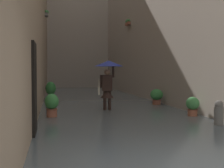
# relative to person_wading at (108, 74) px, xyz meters

# --- Properties ---
(ground_plane) EXTENTS (60.00, 60.00, 0.00)m
(ground_plane) POSITION_rel_person_wading_xyz_m (-0.14, -4.19, -1.43)
(ground_plane) COLOR slate
(flood_water) EXTENTS (6.03, 29.52, 0.08)m
(flood_water) POSITION_rel_person_wading_xyz_m (-0.14, -4.19, -1.39)
(flood_water) COLOR #515B60
(flood_water) RESTS_ON ground_plane
(building_facade_far) EXTENTS (8.83, 1.80, 13.75)m
(building_facade_far) POSITION_rel_person_wading_xyz_m (-0.14, -16.85, 5.44)
(building_facade_far) COLOR #A89989
(building_facade_far) RESTS_ON ground_plane
(person_wading) EXTENTS (1.09, 1.09, 1.99)m
(person_wading) POSITION_rel_person_wading_xyz_m (0.00, 0.00, 0.00)
(person_wading) COLOR #2D2319
(person_wading) RESTS_ON ground_plane
(potted_plant_mid_left) EXTENTS (0.43, 0.43, 0.70)m
(potted_plant_mid_left) POSITION_rel_person_wading_xyz_m (-2.41, 2.10, -1.03)
(potted_plant_mid_left) COLOR #9E563D
(potted_plant_mid_left) RESTS_ON ground_plane
(potted_plant_near_left) EXTENTS (0.56, 0.56, 0.75)m
(potted_plant_near_left) POSITION_rel_person_wading_xyz_m (-2.40, -1.51, -0.99)
(potted_plant_near_left) COLOR brown
(potted_plant_near_left) RESTS_ON ground_plane
(potted_plant_mid_right) EXTENTS (0.44, 0.44, 0.82)m
(potted_plant_mid_right) POSITION_rel_person_wading_xyz_m (2.06, 1.47, -0.97)
(potted_plant_mid_right) COLOR brown
(potted_plant_mid_right) RESTS_ON ground_plane
(potted_plant_far_right) EXTENTS (0.52, 0.52, 0.98)m
(potted_plant_far_right) POSITION_rel_person_wading_xyz_m (2.13, -4.91, -0.87)
(potted_plant_far_right) COLOR #66605B
(potted_plant_far_right) RESTS_ON ground_plane
(mooring_bollard) EXTENTS (0.25, 0.25, 0.75)m
(mooring_bollard) POSITION_rel_person_wading_xyz_m (-2.37, 3.84, -1.06)
(mooring_bollard) COLOR slate
(mooring_bollard) RESTS_ON ground_plane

